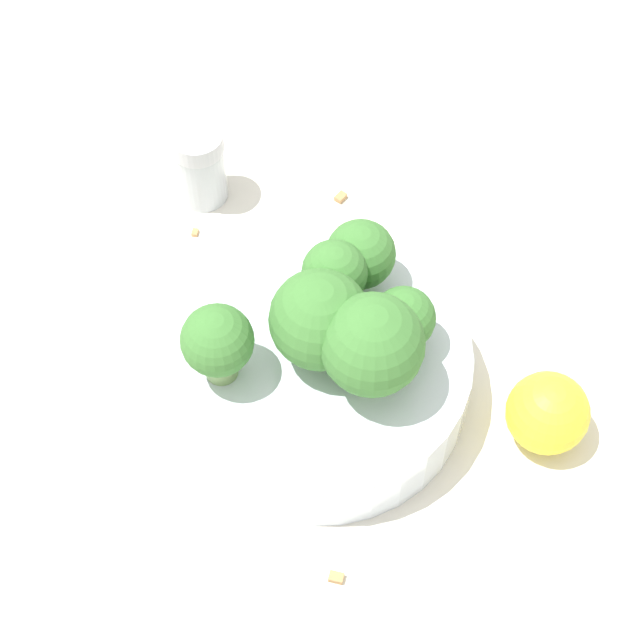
{
  "coord_description": "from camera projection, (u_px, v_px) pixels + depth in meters",
  "views": [
    {
      "loc": [
        -0.08,
        0.3,
        0.54
      ],
      "look_at": [
        0.0,
        0.0,
        0.07
      ],
      "focal_mm": 60.0,
      "sensor_mm": 36.0,
      "label": 1
    }
  ],
  "objects": [
    {
      "name": "broccoli_floret_3",
      "position": [
        330.0,
        274.0,
        0.58
      ],
      "size": [
        0.04,
        0.04,
        0.05
      ],
      "color": "#84AD66",
      "rests_on": "bowl"
    },
    {
      "name": "broccoli_floret_2",
      "position": [
        403.0,
        319.0,
        0.57
      ],
      "size": [
        0.04,
        0.04,
        0.04
      ],
      "color": "#8EB770",
      "rests_on": "bowl"
    },
    {
      "name": "broccoli_floret_1",
      "position": [
        309.0,
        325.0,
        0.56
      ],
      "size": [
        0.05,
        0.05,
        0.06
      ],
      "color": "#84AD66",
      "rests_on": "bowl"
    },
    {
      "name": "almond_crumb_0",
      "position": [
        336.0,
        576.0,
        0.56
      ],
      "size": [
        0.01,
        0.01,
        0.01
      ],
      "primitive_type": "cube",
      "rotation": [
        0.0,
        0.0,
        0.01
      ],
      "color": "#AD7F4C",
      "rests_on": "ground_plane"
    },
    {
      "name": "pepper_shaker",
      "position": [
        200.0,
        165.0,
        0.68
      ],
      "size": [
        0.03,
        0.03,
        0.06
      ],
      "color": "#B2B7BC",
      "rests_on": "ground_plane"
    },
    {
      "name": "ground_plane",
      "position": [
        320.0,
        390.0,
        0.62
      ],
      "size": [
        3.0,
        3.0,
        0.0
      ],
      "primitive_type": "plane",
      "color": "silver"
    },
    {
      "name": "broccoli_floret_0",
      "position": [
        372.0,
        346.0,
        0.55
      ],
      "size": [
        0.06,
        0.06,
        0.07
      ],
      "color": "#7A9E5B",
      "rests_on": "bowl"
    },
    {
      "name": "almond_crumb_3",
      "position": [
        195.0,
        231.0,
        0.69
      ],
      "size": [
        0.0,
        0.01,
        0.01
      ],
      "primitive_type": "cube",
      "rotation": [
        0.0,
        0.0,
        4.8
      ],
      "color": "#AD7F4C",
      "rests_on": "ground_plane"
    },
    {
      "name": "broccoli_floret_5",
      "position": [
        218.0,
        343.0,
        0.56
      ],
      "size": [
        0.04,
        0.04,
        0.05
      ],
      "color": "#7A9E5B",
      "rests_on": "bowl"
    },
    {
      "name": "almond_crumb_1",
      "position": [
        341.0,
        195.0,
        0.7
      ],
      "size": [
        0.01,
        0.01,
        0.01
      ],
      "primitive_type": "cube",
      "rotation": [
        0.0,
        0.0,
        1.17
      ],
      "color": "#AD7F4C",
      "rests_on": "ground_plane"
    },
    {
      "name": "lemon_wedge",
      "position": [
        548.0,
        413.0,
        0.59
      ],
      "size": [
        0.05,
        0.05,
        0.05
      ],
      "primitive_type": "sphere",
      "color": "yellow",
      "rests_on": "ground_plane"
    },
    {
      "name": "almond_crumb_2",
      "position": [
        536.0,
        430.0,
        0.61
      ],
      "size": [
        0.01,
        0.01,
        0.01
      ],
      "primitive_type": "cube",
      "rotation": [
        0.0,
        0.0,
        0.63
      ],
      "color": "#AD7F4C",
      "rests_on": "ground_plane"
    },
    {
      "name": "broccoli_floret_4",
      "position": [
        361.0,
        255.0,
        0.59
      ],
      "size": [
        0.04,
        0.04,
        0.05
      ],
      "color": "#84AD66",
      "rests_on": "bowl"
    },
    {
      "name": "bowl",
      "position": [
        320.0,
        372.0,
        0.61
      ],
      "size": [
        0.17,
        0.17,
        0.04
      ],
      "primitive_type": "cylinder",
      "color": "silver",
      "rests_on": "ground_plane"
    }
  ]
}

